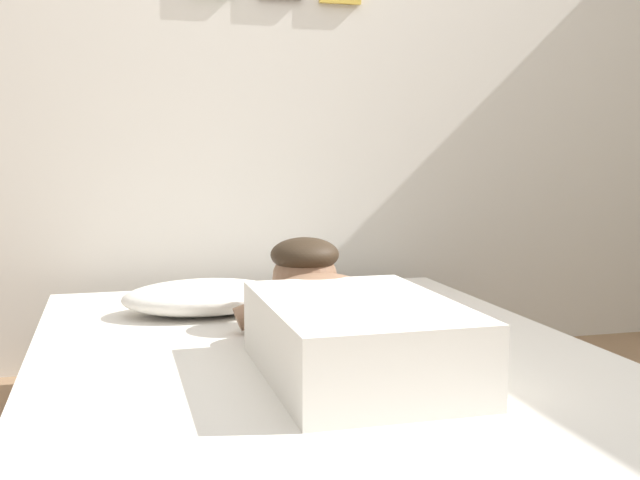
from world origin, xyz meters
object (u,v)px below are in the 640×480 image
Objects in this scene: bed at (313,410)px; pillow at (205,297)px; cell_phone at (266,345)px; coffee_cup at (328,300)px; person_lying at (340,319)px.

bed is 3.84× the size of pillow.
pillow reaches higher than cell_phone.
coffee_cup is at bearing 68.98° from bed.
pillow is (-0.23, 0.49, 0.23)m from bed.
coffee_cup is 0.48m from cell_phone.
cell_phone reaches higher than bed.
bed is at bearing -64.74° from pillow.
bed is at bearing 100.72° from person_lying.
pillow is 0.40m from coffee_cup.
pillow is at bearing 112.02° from person_lying.
person_lying is at bearing -102.98° from coffee_cup.
person_lying reaches higher than coffee_cup.
bed is 0.22m from cell_phone.
person_lying is 6.57× the size of cell_phone.
person_lying is at bearing -79.28° from bed.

